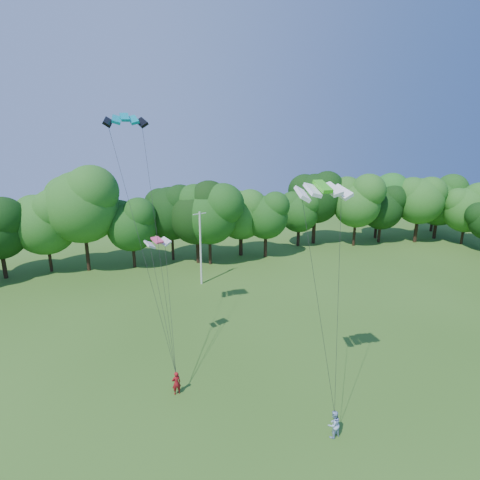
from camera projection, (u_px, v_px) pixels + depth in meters
name	position (u px, v px, depth m)	size (l,w,h in m)	color
utility_pole	(201.00, 248.00, 42.14)	(1.61, 0.67, 8.45)	silver
kite_flyer_left	(176.00, 383.00, 24.38)	(0.59, 0.39, 1.62)	maroon
kite_flyer_right	(334.00, 424.00, 20.84)	(0.80, 0.62, 1.65)	#A5C1E6
kite_teal	(125.00, 117.00, 25.92)	(2.89, 1.35, 0.66)	#058898
kite_green	(323.00, 186.00, 19.75)	(2.98, 1.43, 0.60)	green
kite_pink	(157.00, 240.00, 26.30)	(1.98, 1.48, 0.36)	#EE4274
tree_back_center	(197.00, 209.00, 48.74)	(8.10, 8.10, 11.79)	#332214
tree_back_east	(379.00, 196.00, 61.35)	(7.92, 7.92, 11.52)	#331C14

